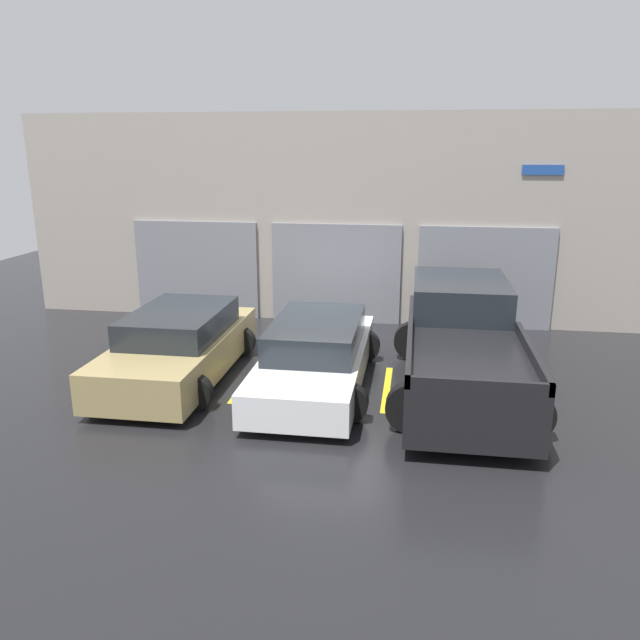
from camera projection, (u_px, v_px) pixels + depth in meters
ground_plane at (326, 360)px, 12.79m from camera, size 28.00×28.00×0.00m
shophouse_building at (346, 221)px, 15.25m from camera, size 16.24×0.68×5.02m
pickup_truck at (462, 343)px, 11.19m from camera, size 2.51×5.51×1.75m
sedan_white at (316, 355)px, 11.37m from camera, size 2.16×4.78×1.21m
sedan_side at (179, 346)px, 11.74m from camera, size 2.19×4.51×1.30m
parking_stripe_far_left at (117, 373)px, 12.07m from camera, size 0.12×2.20×0.01m
parking_stripe_left at (247, 380)px, 11.68m from camera, size 0.12×2.20×0.01m
parking_stripe_centre at (387, 388)px, 11.30m from camera, size 0.12×2.20×0.01m
parking_stripe_right at (536, 397)px, 10.91m from camera, size 0.12×2.20×0.01m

